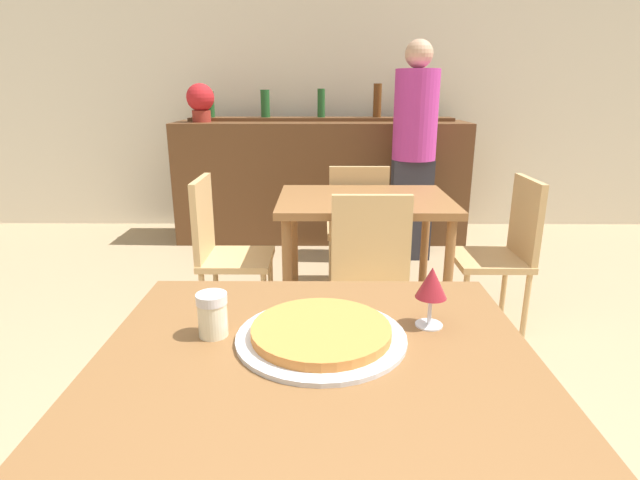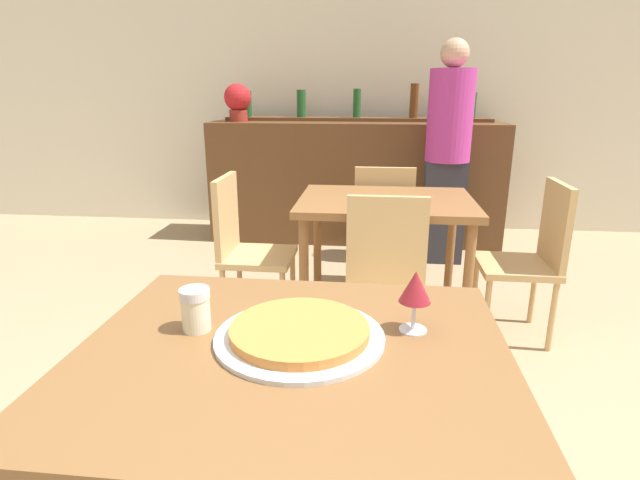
{
  "view_description": "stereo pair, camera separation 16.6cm",
  "coord_description": "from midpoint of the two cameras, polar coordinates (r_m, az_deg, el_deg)",
  "views": [
    {
      "loc": [
        0.01,
        -1.04,
        1.36
      ],
      "look_at": [
        0.01,
        0.55,
        0.88
      ],
      "focal_mm": 28.0,
      "sensor_mm": 36.0,
      "label": 1
    },
    {
      "loc": [
        0.18,
        -1.03,
        1.36
      ],
      "look_at": [
        0.01,
        0.55,
        0.88
      ],
      "focal_mm": 28.0,
      "sensor_mm": 36.0,
      "label": 2
    }
  ],
  "objects": [
    {
      "name": "chair_far_side_front",
      "position": [
        2.34,
        9.55,
        -4.81
      ],
      "size": [
        0.4,
        0.4,
        0.89
      ],
      "color": "tan",
      "rests_on": "ground_plane"
    },
    {
      "name": "dining_table_far",
      "position": [
        2.79,
        9.18,
        2.61
      ],
      "size": [
        0.95,
        0.73,
        0.78
      ],
      "color": "brown",
      "rests_on": "ground_plane"
    },
    {
      "name": "cheese_shaker",
      "position": [
        1.27,
        -10.42,
        -7.86
      ],
      "size": [
        0.08,
        0.08,
        0.11
      ],
      "color": "beige",
      "rests_on": "dining_table_near"
    },
    {
      "name": "dining_table_near",
      "position": [
        1.24,
        0.82,
        -15.98
      ],
      "size": [
        1.02,
        0.86,
        0.78
      ],
      "color": "brown",
      "rests_on": "ground_plane"
    },
    {
      "name": "bar_back_shelf",
      "position": [
        4.69,
        4.88,
        14.12
      ],
      "size": [
        2.39,
        0.24,
        0.33
      ],
      "color": "brown",
      "rests_on": "bar_counter"
    },
    {
      "name": "chair_far_side_back",
      "position": [
        3.35,
        8.65,
        1.95
      ],
      "size": [
        0.4,
        0.4,
        0.89
      ],
      "rotation": [
        0.0,
        0.0,
        3.14
      ],
      "color": "tan",
      "rests_on": "ground_plane"
    },
    {
      "name": "wall_back",
      "position": [
        5.04,
        5.44,
        17.39
      ],
      "size": [
        8.0,
        0.05,
        2.8
      ],
      "color": "silver",
      "rests_on": "ground_plane"
    },
    {
      "name": "bar_counter",
      "position": [
        4.61,
        5.02,
        6.65
      ],
      "size": [
        2.6,
        0.56,
        1.07
      ],
      "color": "brown",
      "rests_on": "ground_plane"
    },
    {
      "name": "chair_far_side_left",
      "position": [
        2.91,
        -7.05,
        -0.3
      ],
      "size": [
        0.4,
        0.4,
        0.89
      ],
      "rotation": [
        0.0,
        0.0,
        1.57
      ],
      "color": "tan",
      "rests_on": "ground_plane"
    },
    {
      "name": "wine_glass",
      "position": [
        1.27,
        14.57,
        -5.46
      ],
      "size": [
        0.08,
        0.08,
        0.16
      ],
      "color": "silver",
      "rests_on": "dining_table_near"
    },
    {
      "name": "person_standing",
      "position": [
        4.03,
        15.58,
        10.23
      ],
      "size": [
        0.34,
        0.34,
        1.71
      ],
      "color": "#2D2D38",
      "rests_on": "ground_plane"
    },
    {
      "name": "pizza_tray",
      "position": [
        1.23,
        1.59,
        -10.68
      ],
      "size": [
        0.41,
        0.41,
        0.04
      ],
      "color": "silver",
      "rests_on": "dining_table_near"
    },
    {
      "name": "potted_plant",
      "position": [
        4.63,
        -8.34,
        15.53
      ],
      "size": [
        0.24,
        0.24,
        0.33
      ],
      "color": "maroon",
      "rests_on": "bar_counter"
    },
    {
      "name": "chair_far_side_right",
      "position": [
        2.99,
        24.64,
        -1.28
      ],
      "size": [
        0.4,
        0.4,
        0.89
      ],
      "rotation": [
        0.0,
        0.0,
        -1.57
      ],
      "color": "tan",
      "rests_on": "ground_plane"
    }
  ]
}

